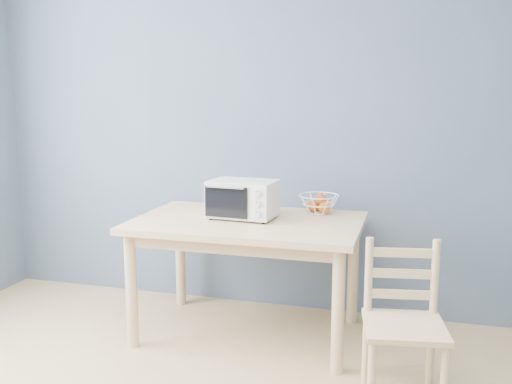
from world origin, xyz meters
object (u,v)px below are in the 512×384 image
(toaster_oven, at_px, (240,198))
(dining_chair, at_px, (403,327))
(fruit_basket, at_px, (319,203))
(dining_table, at_px, (248,235))

(toaster_oven, distance_m, dining_chair, 1.29)
(toaster_oven, bearing_deg, fruit_basket, 35.41)
(toaster_oven, bearing_deg, dining_chair, -27.27)
(toaster_oven, xyz_separation_m, fruit_basket, (0.45, 0.28, -0.06))
(dining_table, height_order, fruit_basket, fruit_basket)
(fruit_basket, distance_m, dining_chair, 1.15)
(fruit_basket, bearing_deg, dining_table, -142.30)
(dining_table, bearing_deg, fruit_basket, 37.70)
(fruit_basket, bearing_deg, toaster_oven, -148.76)
(fruit_basket, xyz_separation_m, dining_chair, (0.57, -0.90, -0.42))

